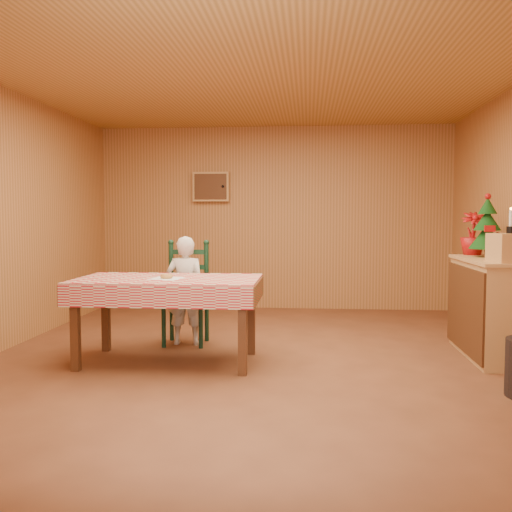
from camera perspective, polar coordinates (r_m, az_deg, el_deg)
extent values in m
plane|color=brown|center=(5.37, -0.20, -10.32)|extent=(6.00, 6.00, 0.00)
cube|color=#AF733F|center=(8.19, 1.80, 3.81)|extent=(5.00, 0.10, 2.60)
cube|color=#BD8946|center=(5.35, -0.21, 17.75)|extent=(5.00, 6.00, 0.10)
cube|color=tan|center=(8.25, -4.52, 6.92)|extent=(0.52, 0.08, 0.42)
cube|color=#512B15|center=(8.20, -4.58, 6.94)|extent=(0.46, 0.02, 0.36)
sphere|color=black|center=(8.16, -3.34, 6.96)|extent=(0.04, 0.04, 0.04)
cube|color=#512B15|center=(5.21, -8.79, -2.74)|extent=(1.60, 0.90, 0.06)
cube|color=#512B15|center=(5.15, -17.62, -7.19)|extent=(0.07, 0.07, 0.69)
cube|color=#512B15|center=(4.79, -1.36, -7.85)|extent=(0.07, 0.07, 0.69)
cube|color=#512B15|center=(5.83, -14.78, -5.84)|extent=(0.07, 0.07, 0.69)
cube|color=#512B15|center=(5.51, -0.47, -6.28)|extent=(0.07, 0.07, 0.69)
cube|color=#B31720|center=(5.21, -8.79, -2.30)|extent=(1.64, 0.94, 0.02)
cube|color=#B31720|center=(4.77, -10.15, -4.11)|extent=(1.64, 0.02, 0.18)
cube|color=#B31720|center=(5.67, -7.63, -2.79)|extent=(1.64, 0.02, 0.18)
cube|color=#255025|center=(5.48, -17.15, -3.18)|extent=(0.02, 0.94, 0.18)
cube|color=#255025|center=(5.09, 0.23, -3.54)|extent=(0.02, 0.94, 0.18)
cube|color=black|center=(5.96, -7.05, -4.70)|extent=(0.44, 0.40, 0.04)
cylinder|color=black|center=(5.88, -9.21, -7.07)|extent=(0.04, 0.04, 0.41)
cylinder|color=black|center=(5.79, -5.54, -7.19)|extent=(0.04, 0.04, 0.41)
cylinder|color=black|center=(6.20, -8.43, -6.48)|extent=(0.04, 0.04, 0.41)
cylinder|color=black|center=(6.12, -4.94, -6.58)|extent=(0.04, 0.04, 0.41)
cylinder|color=black|center=(6.12, -8.48, -1.45)|extent=(0.05, 0.05, 0.60)
sphere|color=black|center=(6.10, -8.51, 1.35)|extent=(0.06, 0.06, 0.06)
cylinder|color=black|center=(6.05, -4.98, -1.50)|extent=(0.05, 0.05, 0.60)
sphere|color=black|center=(6.02, -4.99, 1.34)|extent=(0.06, 0.06, 0.06)
cube|color=black|center=(6.10, -6.73, -2.60)|extent=(0.38, 0.03, 0.05)
cube|color=black|center=(6.08, -6.74, -1.10)|extent=(0.38, 0.03, 0.05)
cube|color=black|center=(6.07, -6.75, 0.40)|extent=(0.38, 0.03, 0.05)
imported|color=silver|center=(5.94, -7.06, -3.43)|extent=(0.41, 0.27, 1.12)
cube|color=white|center=(5.16, -8.93, -2.24)|extent=(0.30, 0.30, 0.00)
torus|color=#BF8744|center=(5.16, -8.93, -2.00)|extent=(0.14, 0.14, 0.04)
cube|color=tan|center=(5.82, 22.62, -4.98)|extent=(0.50, 1.20, 0.90)
cube|color=tan|center=(5.77, 22.75, -0.41)|extent=(0.54, 1.24, 0.03)
cube|color=#512B15|center=(5.75, 20.14, -5.02)|extent=(0.02, 1.20, 0.80)
cube|color=tan|center=(5.38, 24.06, 0.75)|extent=(0.34, 0.34, 0.25)
cylinder|color=#512B15|center=(6.01, 22.05, 0.29)|extent=(0.04, 0.04, 0.08)
cone|color=#0C370F|center=(6.00, 22.09, 1.82)|extent=(0.34, 0.34, 0.24)
cone|color=#0C370F|center=(6.00, 22.13, 3.35)|extent=(0.26, 0.26, 0.20)
cone|color=#0C370F|center=(6.00, 22.16, 4.68)|extent=(0.18, 0.18, 0.16)
sphere|color=#A30F10|center=(6.00, 22.18, 5.54)|extent=(0.06, 0.06, 0.06)
cube|color=#A30F10|center=(5.85, 22.34, 2.55)|extent=(0.10, 0.02, 0.06)
sphere|color=#A30F10|center=(5.96, 23.00, 2.07)|extent=(0.04, 0.04, 0.04)
sphere|color=#A30F10|center=(6.02, 21.34, 2.80)|extent=(0.04, 0.04, 0.04)
sphere|color=#A30F10|center=(6.09, 22.25, 3.73)|extent=(0.04, 0.04, 0.04)
imported|color=#A30F10|center=(6.27, 20.86, 2.13)|extent=(0.26, 0.26, 0.44)
cylinder|color=black|center=(5.38, 24.11, 2.40)|extent=(0.07, 0.07, 0.06)
cylinder|color=white|center=(5.38, 24.14, 3.46)|extent=(0.03, 0.03, 0.14)
sphere|color=orange|center=(5.38, 24.17, 4.34)|extent=(0.02, 0.02, 0.02)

